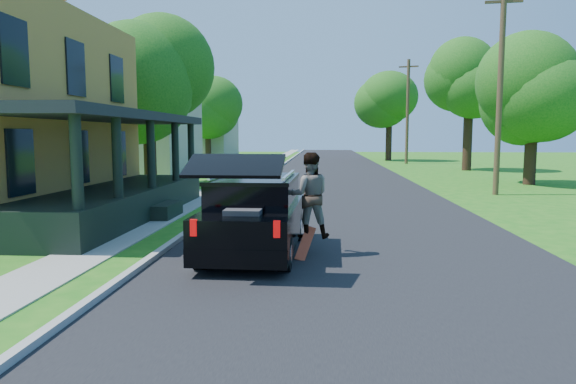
# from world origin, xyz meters

# --- Properties ---
(ground) EXTENTS (140.00, 140.00, 0.00)m
(ground) POSITION_xyz_m (0.00, 0.00, 0.00)
(ground) COLOR #1B6614
(ground) RESTS_ON ground
(street) EXTENTS (8.00, 120.00, 0.02)m
(street) POSITION_xyz_m (0.00, 20.00, 0.00)
(street) COLOR black
(street) RESTS_ON ground
(curb) EXTENTS (0.15, 120.00, 0.12)m
(curb) POSITION_xyz_m (-4.05, 20.00, 0.00)
(curb) COLOR #999994
(curb) RESTS_ON ground
(sidewalk) EXTENTS (1.30, 120.00, 0.03)m
(sidewalk) POSITION_xyz_m (-5.60, 20.00, 0.00)
(sidewalk) COLOR gray
(sidewalk) RESTS_ON ground
(front_walk) EXTENTS (6.50, 1.20, 0.03)m
(front_walk) POSITION_xyz_m (-9.50, 6.00, 0.00)
(front_walk) COLOR gray
(front_walk) RESTS_ON ground
(neighbor_house_mid) EXTENTS (12.78, 12.78, 8.30)m
(neighbor_house_mid) POSITION_xyz_m (-13.50, 24.00, 4.19)
(neighbor_house_mid) COLOR #A8A094
(neighbor_house_mid) RESTS_ON ground
(neighbor_house_far) EXTENTS (12.78, 12.78, 8.30)m
(neighbor_house_far) POSITION_xyz_m (-13.50, 40.00, 4.19)
(neighbor_house_far) COLOR #A8A094
(neighbor_house_far) RESTS_ON ground
(black_suv) EXTENTS (1.85, 4.60, 2.13)m
(black_suv) POSITION_xyz_m (-2.13, 1.55, 0.81)
(black_suv) COLOR black
(black_suv) RESTS_ON ground
(skateboarder) EXTENTS (0.90, 0.74, 1.74)m
(skateboarder) POSITION_xyz_m (-1.00, 1.50, 1.23)
(skateboarder) COLOR black
(skateboarder) RESTS_ON ground
(skateboard) EXTENTS (0.42, 0.53, 0.64)m
(skateboard) POSITION_xyz_m (-1.06, 1.17, 0.28)
(skateboard) COLOR #AE2B0E
(skateboard) RESTS_ON ground
(tree_left_mid) EXTENTS (5.89, 5.74, 8.64)m
(tree_left_mid) POSITION_xyz_m (-9.34, 16.10, 5.55)
(tree_left_mid) COLOR black
(tree_left_mid) RESTS_ON ground
(tree_left_far) EXTENTS (6.55, 6.38, 8.37)m
(tree_left_far) POSITION_xyz_m (-10.80, 35.42, 5.37)
(tree_left_far) COLOR black
(tree_left_far) RESTS_ON ground
(tree_right_near) EXTENTS (5.56, 5.69, 7.46)m
(tree_right_near) POSITION_xyz_m (9.57, 17.63, 4.88)
(tree_right_near) COLOR black
(tree_right_near) RESTS_ON ground
(tree_right_mid) EXTENTS (5.89, 5.72, 9.72)m
(tree_right_mid) POSITION_xyz_m (9.35, 28.23, 6.62)
(tree_right_mid) COLOR black
(tree_right_mid) RESTS_ON ground
(tree_right_far) EXTENTS (7.55, 7.30, 9.49)m
(tree_right_far) POSITION_xyz_m (5.64, 42.56, 6.20)
(tree_right_far) COLOR black
(tree_right_far) RESTS_ON ground
(utility_pole_near) EXTENTS (1.45, 0.27, 8.30)m
(utility_pole_near) POSITION_xyz_m (6.42, 12.84, 4.28)
(utility_pole_near) COLOR #463820
(utility_pole_near) RESTS_ON ground
(utility_pole_far) EXTENTS (1.63, 0.55, 8.96)m
(utility_pole_far) POSITION_xyz_m (6.51, 36.61, 4.62)
(utility_pole_far) COLOR #463820
(utility_pole_far) RESTS_ON ground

